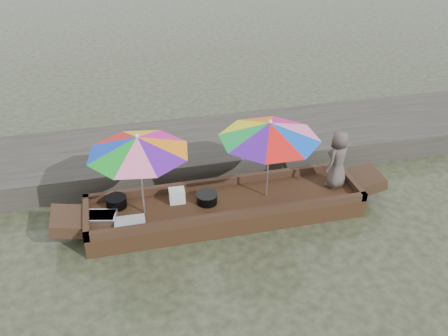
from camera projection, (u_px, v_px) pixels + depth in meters
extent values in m
plane|color=black|center=(225.00, 217.00, 9.24)|extent=(80.00, 80.00, 0.00)
cube|color=#2D2B26|center=(202.00, 149.00, 10.93)|extent=(22.00, 2.20, 0.50)
cube|color=#3D2513|center=(225.00, 209.00, 9.15)|extent=(5.00, 1.20, 0.35)
cylinder|color=black|center=(116.00, 202.00, 8.88)|extent=(0.37, 0.37, 0.19)
cube|color=silver|center=(101.00, 217.00, 8.59)|extent=(0.59, 0.47, 0.09)
cube|color=silver|center=(130.00, 223.00, 8.47)|extent=(0.53, 0.38, 0.06)
cylinder|color=black|center=(207.00, 199.00, 8.98)|extent=(0.37, 0.37, 0.17)
cube|color=silver|center=(177.00, 196.00, 8.98)|extent=(0.29, 0.23, 0.26)
imported|color=#504641|center=(338.00, 159.00, 9.22)|extent=(0.67, 0.62, 1.14)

